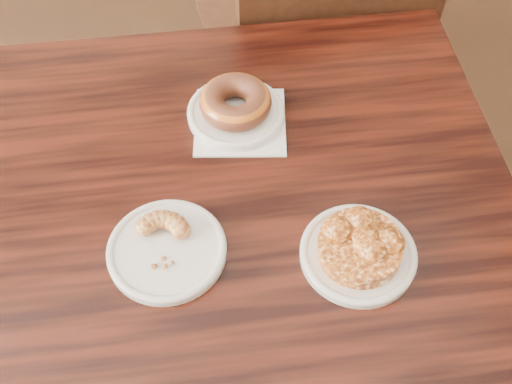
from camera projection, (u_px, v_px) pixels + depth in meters
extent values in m
cube|color=black|center=(247.00, 315.00, 1.30)|extent=(0.96, 0.96, 0.75)
cube|color=white|center=(240.00, 122.00, 1.10)|extent=(0.19, 0.19, 0.00)
cylinder|color=white|center=(236.00, 113.00, 1.10)|extent=(0.17, 0.17, 0.01)
cylinder|color=silver|center=(167.00, 251.00, 0.94)|extent=(0.18, 0.18, 0.01)
cylinder|color=silver|center=(358.00, 254.00, 0.94)|extent=(0.17, 0.17, 0.01)
torus|color=#9A5016|center=(235.00, 102.00, 1.08)|extent=(0.12, 0.12, 0.04)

